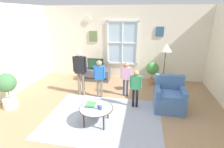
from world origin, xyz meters
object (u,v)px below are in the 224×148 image
(potted_plant_by_window, at_px, (152,70))
(potted_plant_corner, at_px, (7,87))
(floor_lamp, at_px, (166,53))
(tv_stand, at_px, (96,75))
(remote_near_books, at_px, (99,107))
(person_blue_shirt, at_px, (99,75))
(cup, at_px, (100,108))
(person_green_shirt, at_px, (136,85))
(person_black_shirt, at_px, (80,68))
(armchair, at_px, (169,98))
(television, at_px, (95,64))
(book_stack, at_px, (91,105))
(coffee_table, at_px, (96,109))
(person_pink_shirt, at_px, (126,75))

(potted_plant_by_window, relative_size, potted_plant_corner, 0.83)
(potted_plant_by_window, relative_size, floor_lamp, 0.50)
(tv_stand, distance_m, remote_near_books, 2.76)
(tv_stand, height_order, floor_lamp, floor_lamp)
(person_blue_shirt, distance_m, potted_plant_corner, 2.46)
(cup, relative_size, floor_lamp, 0.05)
(person_green_shirt, height_order, potted_plant_corner, person_green_shirt)
(person_black_shirt, bearing_deg, cup, -55.75)
(remote_near_books, bearing_deg, person_blue_shirt, 103.55)
(armchair, distance_m, floor_lamp, 1.26)
(remote_near_books, xyz_separation_m, potted_plant_by_window, (1.27, 2.60, 0.11))
(remote_near_books, distance_m, person_blue_shirt, 1.34)
(television, bearing_deg, person_green_shirt, -48.00)
(television, distance_m, book_stack, 2.68)
(coffee_table, relative_size, person_blue_shirt, 0.68)
(television, xyz_separation_m, armchair, (2.47, -1.68, -0.32))
(person_green_shirt, relative_size, potted_plant_by_window, 1.29)
(remote_near_books, height_order, potted_plant_by_window, potted_plant_by_window)
(person_pink_shirt, height_order, potted_plant_by_window, person_pink_shirt)
(television, height_order, cup, television)
(coffee_table, relative_size, potted_plant_corner, 0.81)
(cup, height_order, person_blue_shirt, person_blue_shirt)
(armchair, relative_size, person_blue_shirt, 0.75)
(person_green_shirt, distance_m, potted_plant_by_window, 1.80)
(potted_plant_corner, height_order, floor_lamp, floor_lamp)
(cup, height_order, potted_plant_corner, potted_plant_corner)
(armchair, distance_m, potted_plant_by_window, 1.71)
(book_stack, distance_m, potted_plant_corner, 2.35)
(coffee_table, bearing_deg, armchair, 29.38)
(tv_stand, bearing_deg, floor_lamp, -22.60)
(coffee_table, bearing_deg, tv_stand, 105.67)
(armchair, bearing_deg, tv_stand, 145.71)
(person_blue_shirt, bearing_deg, person_green_shirt, -20.17)
(coffee_table, bearing_deg, person_pink_shirt, 71.40)
(person_green_shirt, height_order, person_blue_shirt, person_blue_shirt)
(potted_plant_by_window, distance_m, potted_plant_corner, 4.47)
(armchair, xyz_separation_m, person_blue_shirt, (-1.97, 0.32, 0.40))
(person_pink_shirt, bearing_deg, person_black_shirt, -172.72)
(potted_plant_corner, bearing_deg, person_pink_shirt, 22.95)
(book_stack, distance_m, potted_plant_by_window, 2.96)
(television, relative_size, person_blue_shirt, 0.52)
(cup, distance_m, potted_plant_by_window, 2.95)
(person_pink_shirt, relative_size, person_blue_shirt, 0.93)
(cup, relative_size, person_green_shirt, 0.08)
(book_stack, relative_size, potted_plant_corner, 0.28)
(person_pink_shirt, height_order, floor_lamp, floor_lamp)
(potted_plant_corner, bearing_deg, tv_stand, 54.25)
(person_black_shirt, bearing_deg, armchair, -8.38)
(coffee_table, xyz_separation_m, floor_lamp, (1.60, 1.68, 0.99))
(television, bearing_deg, floor_lamp, -22.54)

